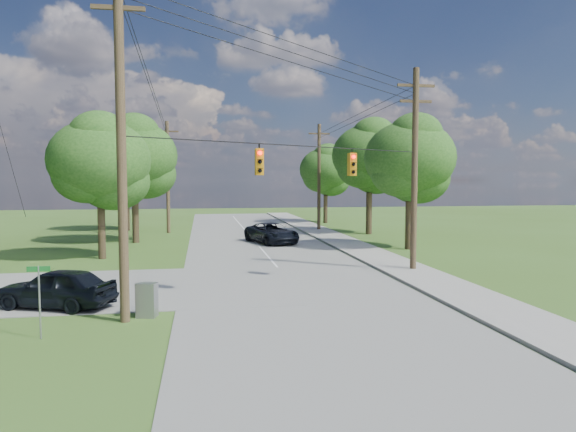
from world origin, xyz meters
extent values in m
plane|color=#3C5C1E|center=(0.00, 0.00, 0.00)|extent=(140.00, 140.00, 0.00)
cube|color=gray|center=(2.00, 5.00, 0.01)|extent=(10.00, 100.00, 0.03)
cube|color=gray|center=(8.70, 5.00, 0.06)|extent=(2.60, 100.00, 0.12)
cylinder|color=brown|center=(-4.60, 0.40, 6.00)|extent=(0.32, 0.32, 12.00)
cube|color=brown|center=(-4.60, 0.40, 10.30)|extent=(1.70, 0.12, 0.14)
cylinder|color=brown|center=(8.90, 8.00, 5.25)|extent=(0.32, 0.32, 10.50)
cube|color=brown|center=(8.90, 8.00, 9.60)|extent=(2.00, 0.12, 0.14)
cube|color=brown|center=(8.90, 8.00, 8.80)|extent=(1.70, 0.12, 0.14)
cylinder|color=brown|center=(8.90, 30.00, 5.00)|extent=(0.32, 0.32, 10.00)
cube|color=brown|center=(8.90, 30.00, 9.10)|extent=(2.00, 0.12, 0.14)
cylinder|color=brown|center=(-5.00, 30.00, 5.00)|extent=(0.32, 0.32, 10.00)
cube|color=brown|center=(-5.00, 30.00, 9.10)|extent=(2.00, 0.12, 0.14)
cylinder|color=black|center=(2.15, 4.20, 10.35)|extent=(13.52, 7.63, 1.53)
cylinder|color=black|center=(2.15, 4.20, 9.95)|extent=(13.52, 7.63, 1.53)
cylinder|color=black|center=(2.15, 4.20, 9.55)|extent=(13.52, 7.63, 1.53)
cylinder|color=black|center=(8.90, 19.00, 9.35)|extent=(0.03, 22.00, 0.53)
cylinder|color=black|center=(-4.80, 15.20, 10.10)|extent=(0.43, 29.60, 2.03)
cylinder|color=black|center=(8.90, 19.00, 8.95)|extent=(0.03, 22.00, 0.53)
cylinder|color=black|center=(-4.80, 15.20, 9.70)|extent=(0.43, 29.60, 2.03)
cylinder|color=black|center=(2.15, 4.20, 6.20)|extent=(13.52, 7.63, 0.04)
cube|color=orange|center=(0.26, 3.02, 5.48)|extent=(0.32, 0.22, 1.05)
sphere|color=#FF0C05|center=(0.26, 2.88, 5.83)|extent=(0.17, 0.17, 0.17)
cube|color=orange|center=(0.26, 3.26, 5.48)|extent=(0.32, 0.22, 1.05)
sphere|color=#FF0C05|center=(0.26, 3.40, 5.83)|extent=(0.17, 0.17, 0.17)
cube|color=orange|center=(4.85, 5.60, 5.48)|extent=(0.32, 0.22, 1.05)
sphere|color=#FF0C05|center=(4.85, 5.46, 5.83)|extent=(0.17, 0.17, 0.17)
cube|color=orange|center=(4.85, 5.84, 5.48)|extent=(0.32, 0.22, 1.05)
sphere|color=#FF0C05|center=(4.85, 5.98, 5.83)|extent=(0.17, 0.17, 0.17)
cylinder|color=#413220|center=(-8.00, 15.00, 1.57)|extent=(0.45, 0.45, 3.15)
ellipsoid|color=#1A4615|center=(-8.00, 15.00, 5.94)|extent=(6.00, 6.00, 4.92)
cylinder|color=#413220|center=(-7.00, 23.00, 1.75)|extent=(0.50, 0.50, 3.50)
ellipsoid|color=#1A4615|center=(-7.00, 23.00, 6.60)|extent=(6.40, 6.40, 5.25)
cylinder|color=#413220|center=(-9.00, 33.00, 1.66)|extent=(0.48, 0.47, 3.32)
ellipsoid|color=#1A4615|center=(-9.00, 33.00, 6.27)|extent=(6.00, 6.00, 4.92)
cylinder|color=#413220|center=(12.00, 16.00, 1.66)|extent=(0.48, 0.48, 3.32)
ellipsoid|color=#1A4615|center=(12.00, 16.00, 6.27)|extent=(6.20, 6.20, 5.08)
cylinder|color=#413220|center=(12.50, 26.00, 1.84)|extent=(0.52, 0.52, 3.67)
ellipsoid|color=#1A4615|center=(12.50, 26.00, 6.93)|extent=(6.60, 6.60, 5.41)
cylinder|color=#413220|center=(11.50, 38.00, 1.57)|extent=(0.45, 0.45, 3.15)
ellipsoid|color=#1A4615|center=(11.50, 38.00, 5.94)|extent=(5.80, 5.80, 4.76)
imported|color=black|center=(-7.36, 2.70, 0.77)|extent=(4.69, 3.22, 1.48)
imported|color=black|center=(3.15, 20.83, 0.78)|extent=(4.08, 5.93, 1.51)
cube|color=gray|center=(-3.93, 0.88, 0.60)|extent=(0.76, 0.62, 1.20)
cylinder|color=gray|center=(-6.82, -1.14, 1.10)|extent=(0.05, 0.05, 2.21)
cube|color=#155C21|center=(-6.82, -1.14, 2.12)|extent=(0.66, 0.03, 0.16)
camera|label=1|loc=(-2.01, -17.22, 4.75)|focal=32.00mm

